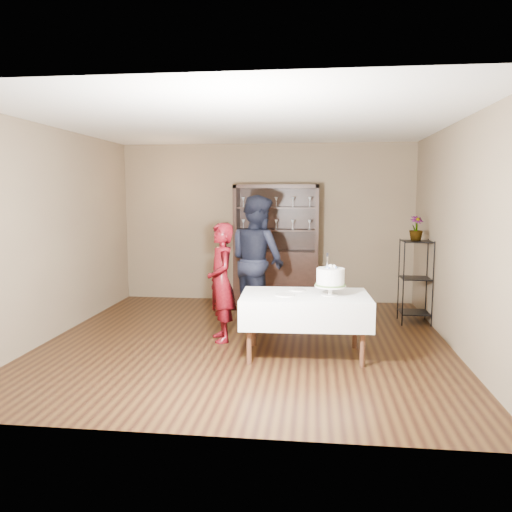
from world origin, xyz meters
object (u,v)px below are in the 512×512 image
object	(u,v)px
potted_plant	(416,228)
plant_etagere	(415,278)
woman	(221,282)
cake_table	(305,309)
man	(257,260)
china_hutch	(276,264)
cake	(330,278)

from	to	relation	value
potted_plant	plant_etagere	bearing A→B (deg)	-79.92
plant_etagere	woman	world-z (taller)	woman
woman	cake_table	bearing A→B (deg)	42.68
man	potted_plant	world-z (taller)	man
woman	potted_plant	distance (m)	2.94
woman	china_hutch	bearing A→B (deg)	144.43
plant_etagere	cake_table	xyz separation A→B (m)	(-1.54, -1.68, -0.10)
man	cake	size ratio (longest dim) A/B	3.81
china_hutch	plant_etagere	bearing A→B (deg)	-26.83
china_hutch	woman	size ratio (longest dim) A/B	1.34
cake_table	cake	bearing A→B (deg)	-4.79
china_hutch	cake_table	bearing A→B (deg)	-78.86
woman	cake	distance (m)	1.44
man	cake_table	bearing A→B (deg)	163.43
cake	plant_etagere	bearing A→B (deg)	53.44
china_hutch	woman	xyz separation A→B (m)	(-0.52, -2.24, 0.08)
china_hutch	potted_plant	xyz separation A→B (m)	(2.07, -1.00, 0.70)
cake_table	potted_plant	size ratio (longest dim) A/B	4.22
woman	cake	size ratio (longest dim) A/B	3.10
china_hutch	potted_plant	world-z (taller)	china_hutch
cake_table	plant_etagere	bearing A→B (deg)	47.43
woman	man	world-z (taller)	man
cake	cake_table	bearing A→B (deg)	175.21
man	cake	bearing A→B (deg)	171.52
plant_etagere	man	bearing A→B (deg)	-171.59
plant_etagere	man	xyz separation A→B (m)	(-2.24, -0.33, 0.27)
cake_table	china_hutch	bearing A→B (deg)	101.14
china_hutch	cake	distance (m)	2.88
man	potted_plant	distance (m)	2.31
plant_etagere	cake	xyz separation A→B (m)	(-1.26, -1.70, 0.26)
china_hutch	man	bearing A→B (deg)	-96.79
cake	potted_plant	size ratio (longest dim) A/B	1.37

